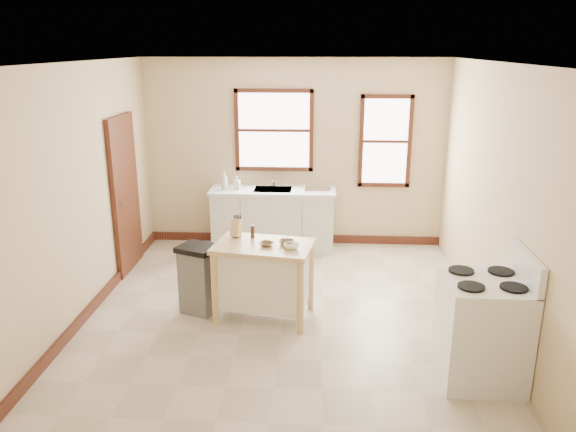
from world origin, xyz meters
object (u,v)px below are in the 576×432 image
at_px(kitchen_island, 264,281).
at_px(bowl_b, 286,242).
at_px(bowl_c, 291,246).
at_px(trash_bin, 199,279).
at_px(knife_block, 236,228).
at_px(gas_stove, 482,315).
at_px(pepper_grinder, 252,232).
at_px(soap_bottle_b, 237,183).
at_px(bowl_a, 266,244).
at_px(dish_rack, 317,186).
at_px(soap_bottle_a, 225,181).

relative_size(kitchen_island, bowl_b, 6.33).
relative_size(bowl_c, trash_bin, 0.21).
xyz_separation_m(knife_block, gas_stove, (2.43, -1.32, -0.35)).
xyz_separation_m(kitchen_island, pepper_grinder, (-0.14, 0.20, 0.51)).
distance_m(pepper_grinder, bowl_c, 0.56).
relative_size(soap_bottle_b, gas_stove, 0.15).
height_order(soap_bottle_b, pepper_grinder, soap_bottle_b).
bearing_deg(soap_bottle_b, bowl_a, -63.31).
relative_size(dish_rack, trash_bin, 0.49).
relative_size(soap_bottle_b, bowl_a, 1.23).
height_order(soap_bottle_b, bowl_a, soap_bottle_b).
relative_size(soap_bottle_a, pepper_grinder, 1.72).
bearing_deg(soap_bottle_a, knife_block, -70.69).
bearing_deg(gas_stove, kitchen_island, 152.69).
bearing_deg(knife_block, trash_bin, -142.44).
height_order(bowl_b, gas_stove, gas_stove).
relative_size(pepper_grinder, bowl_b, 0.89).
xyz_separation_m(soap_bottle_a, trash_bin, (0.03, -2.11, -0.65)).
bearing_deg(trash_bin, gas_stove, 0.75).
distance_m(knife_block, trash_bin, 0.72).
height_order(knife_block, pepper_grinder, knife_block).
bearing_deg(trash_bin, soap_bottle_b, 109.10).
xyz_separation_m(bowl_b, trash_bin, (-1.01, 0.06, -0.49)).
xyz_separation_m(dish_rack, knife_block, (-0.91, -2.05, 0.00)).
distance_m(dish_rack, gas_stove, 3.71).
distance_m(bowl_b, gas_stove, 2.17).
xyz_separation_m(dish_rack, kitchen_island, (-0.58, -2.28, -0.53)).
relative_size(dish_rack, bowl_c, 2.32).
distance_m(kitchen_island, knife_block, 0.67).
relative_size(trash_bin, gas_stove, 0.65).
distance_m(bowl_a, bowl_b, 0.22).
height_order(knife_block, trash_bin, knife_block).
distance_m(bowl_b, trash_bin, 1.12).
height_order(pepper_grinder, bowl_a, pepper_grinder).
height_order(soap_bottle_a, bowl_c, soap_bottle_a).
xyz_separation_m(knife_block, bowl_b, (0.58, -0.21, -0.08)).
bearing_deg(soap_bottle_a, trash_bin, -82.92).
relative_size(knife_block, bowl_a, 1.30).
bearing_deg(kitchen_island, trash_bin, -176.28).
height_order(soap_bottle_a, trash_bin, soap_bottle_a).
distance_m(soap_bottle_a, dish_rack, 1.37).
height_order(dish_rack, kitchen_island, dish_rack).
height_order(pepper_grinder, gas_stove, gas_stove).
bearing_deg(trash_bin, bowl_c, 12.65).
relative_size(soap_bottle_a, bowl_c, 1.52).
relative_size(dish_rack, bowl_b, 2.35).
bearing_deg(bowl_a, dish_rack, 76.88).
relative_size(bowl_a, bowl_c, 0.91).
bearing_deg(gas_stove, knife_block, 151.55).
distance_m(soap_bottle_a, bowl_c, 2.56).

